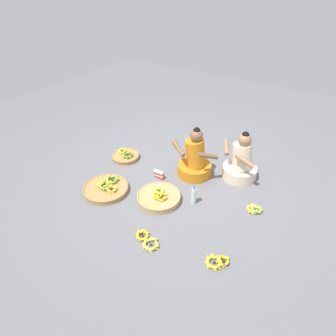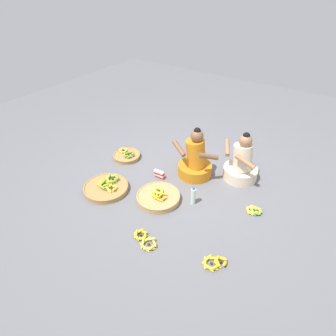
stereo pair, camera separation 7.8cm
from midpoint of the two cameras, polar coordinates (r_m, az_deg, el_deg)
ground_plane at (r=4.47m, az=0.89°, el=-2.42°), size 10.00×10.00×0.00m
vendor_woman_front at (r=4.46m, az=4.75°, el=1.51°), size 0.74×0.52×0.82m
vendor_woman_behind at (r=4.53m, az=13.49°, el=0.91°), size 0.63×0.52×0.78m
banana_basket_mid_left at (r=4.35m, az=-12.48°, el=-3.90°), size 0.65×0.65×0.15m
banana_basket_front_left at (r=5.01m, az=-8.73°, el=2.31°), size 0.46×0.46×0.14m
banana_basket_near_vendor at (r=4.09m, az=-2.35°, el=-5.69°), size 0.61×0.61×0.15m
loose_bananas_back_left at (r=4.10m, az=16.09°, el=-7.75°), size 0.24×0.20×0.09m
loose_bananas_back_right at (r=3.42m, az=8.96°, el=-17.62°), size 0.26×0.26×0.09m
loose_bananas_near_bicycle at (r=3.59m, az=-4.81°, el=-13.82°), size 0.38×0.27×0.09m
water_bottle at (r=4.01m, az=4.49°, el=-5.42°), size 0.07×0.07×0.27m
packet_carton_stack at (r=4.50m, az=-2.25°, el=-1.27°), size 0.18×0.06×0.12m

